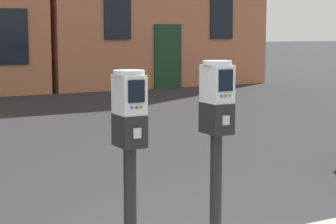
{
  "coord_description": "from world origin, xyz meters",
  "views": [
    {
      "loc": [
        -2.25,
        -3.83,
        1.89
      ],
      "look_at": [
        -0.16,
        -0.04,
        1.3
      ],
      "focal_mm": 64.33,
      "sensor_mm": 36.0,
      "label": 1
    }
  ],
  "objects": [
    {
      "name": "parking_meter_near_kerb",
      "position": [
        -0.51,
        -0.14,
        1.16
      ],
      "size": [
        0.22,
        0.25,
        1.48
      ],
      "rotation": [
        0.0,
        0.0,
        -1.59
      ],
      "color": "black",
      "rests_on": "sidewalk_slab"
    },
    {
      "name": "parking_meter_twin_adjacent",
      "position": [
        0.2,
        -0.14,
        1.2
      ],
      "size": [
        0.22,
        0.25,
        1.53
      ],
      "rotation": [
        0.0,
        0.0,
        -1.59
      ],
      "color": "black",
      "rests_on": "sidewalk_slab"
    }
  ]
}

